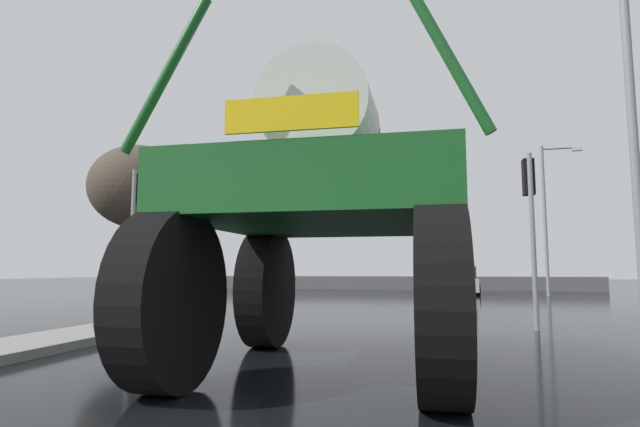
{
  "coord_description": "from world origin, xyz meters",
  "views": [
    {
      "loc": [
        2.39,
        -2.31,
        1.33
      ],
      "look_at": [
        0.49,
        6.18,
        2.3
      ],
      "focal_mm": 28.58,
      "sensor_mm": 36.0,
      "label": 1
    }
  ],
  "objects_px": {
    "oversize_sprayer": "(329,221)",
    "traffic_signal_near_right": "(530,201)",
    "traffic_signal_near_left": "(136,210)",
    "streetlight_near_right": "(637,78)",
    "bare_tree_left": "(139,187)",
    "streetlight_far_left": "(257,221)",
    "streetlight_far_right": "(548,211)",
    "sedan_ahead": "(460,281)"
  },
  "relations": [
    {
      "from": "oversize_sprayer",
      "to": "traffic_signal_near_right",
      "type": "height_order",
      "value": "oversize_sprayer"
    },
    {
      "from": "traffic_signal_near_left",
      "to": "streetlight_near_right",
      "type": "distance_m",
      "value": 12.3
    },
    {
      "from": "traffic_signal_near_left",
      "to": "bare_tree_left",
      "type": "bearing_deg",
      "value": 122.01
    },
    {
      "from": "oversize_sprayer",
      "to": "traffic_signal_near_left",
      "type": "relative_size",
      "value": 1.35
    },
    {
      "from": "bare_tree_left",
      "to": "streetlight_near_right",
      "type": "bearing_deg",
      "value": -23.89
    },
    {
      "from": "oversize_sprayer",
      "to": "streetlight_far_left",
      "type": "height_order",
      "value": "streetlight_far_left"
    },
    {
      "from": "traffic_signal_near_right",
      "to": "streetlight_near_right",
      "type": "bearing_deg",
      "value": -30.56
    },
    {
      "from": "streetlight_far_left",
      "to": "streetlight_far_right",
      "type": "xyz_separation_m",
      "value": [
        16.27,
        -0.73,
        0.09
      ]
    },
    {
      "from": "oversize_sprayer",
      "to": "sedan_ahead",
      "type": "bearing_deg",
      "value": -7.48
    },
    {
      "from": "oversize_sprayer",
      "to": "streetlight_near_right",
      "type": "xyz_separation_m",
      "value": [
        5.55,
        4.31,
        3.22
      ]
    },
    {
      "from": "sedan_ahead",
      "to": "bare_tree_left",
      "type": "height_order",
      "value": "bare_tree_left"
    },
    {
      "from": "traffic_signal_near_left",
      "to": "traffic_signal_near_right",
      "type": "distance_m",
      "value": 10.07
    },
    {
      "from": "oversize_sprayer",
      "to": "bare_tree_left",
      "type": "distance_m",
      "value": 15.33
    },
    {
      "from": "oversize_sprayer",
      "to": "traffic_signal_near_right",
      "type": "xyz_separation_m",
      "value": [
        3.59,
        5.47,
        0.9
      ]
    },
    {
      "from": "streetlight_far_left",
      "to": "bare_tree_left",
      "type": "relative_size",
      "value": 1.23
    },
    {
      "from": "sedan_ahead",
      "to": "traffic_signal_near_left",
      "type": "distance_m",
      "value": 19.41
    },
    {
      "from": "sedan_ahead",
      "to": "streetlight_near_right",
      "type": "bearing_deg",
      "value": -170.83
    },
    {
      "from": "sedan_ahead",
      "to": "bare_tree_left",
      "type": "distance_m",
      "value": 17.47
    },
    {
      "from": "sedan_ahead",
      "to": "streetlight_near_right",
      "type": "height_order",
      "value": "streetlight_near_right"
    },
    {
      "from": "traffic_signal_near_right",
      "to": "oversize_sprayer",
      "type": "bearing_deg",
      "value": -123.3
    },
    {
      "from": "oversize_sprayer",
      "to": "traffic_signal_near_left",
      "type": "xyz_separation_m",
      "value": [
        -6.48,
        5.47,
        0.94
      ]
    },
    {
      "from": "traffic_signal_near_left",
      "to": "streetlight_far_left",
      "type": "height_order",
      "value": "streetlight_far_left"
    },
    {
      "from": "sedan_ahead",
      "to": "traffic_signal_near_right",
      "type": "xyz_separation_m",
      "value": [
        0.79,
        -16.9,
        2.2
      ]
    },
    {
      "from": "streetlight_far_right",
      "to": "bare_tree_left",
      "type": "distance_m",
      "value": 20.16
    },
    {
      "from": "sedan_ahead",
      "to": "streetlight_far_left",
      "type": "distance_m",
      "value": 12.32
    },
    {
      "from": "streetlight_near_right",
      "to": "oversize_sprayer",
      "type": "bearing_deg",
      "value": -142.16
    },
    {
      "from": "streetlight_far_left",
      "to": "bare_tree_left",
      "type": "height_order",
      "value": "streetlight_far_left"
    },
    {
      "from": "oversize_sprayer",
      "to": "streetlight_far_left",
      "type": "distance_m",
      "value": 24.06
    },
    {
      "from": "streetlight_far_left",
      "to": "streetlight_far_right",
      "type": "height_order",
      "value": "streetlight_far_right"
    },
    {
      "from": "oversize_sprayer",
      "to": "streetlight_far_right",
      "type": "height_order",
      "value": "streetlight_far_right"
    },
    {
      "from": "streetlight_near_right",
      "to": "bare_tree_left",
      "type": "bearing_deg",
      "value": 156.11
    },
    {
      "from": "sedan_ahead",
      "to": "bare_tree_left",
      "type": "xyz_separation_m",
      "value": [
        -12.89,
        -11.13,
        3.92
      ]
    },
    {
      "from": "traffic_signal_near_right",
      "to": "bare_tree_left",
      "type": "height_order",
      "value": "bare_tree_left"
    },
    {
      "from": "sedan_ahead",
      "to": "streetlight_far_right",
      "type": "relative_size",
      "value": 0.52
    },
    {
      "from": "streetlight_near_right",
      "to": "streetlight_far_right",
      "type": "distance_m",
      "value": 17.27
    },
    {
      "from": "traffic_signal_near_left",
      "to": "streetlight_far_right",
      "type": "relative_size",
      "value": 0.52
    },
    {
      "from": "traffic_signal_near_left",
      "to": "bare_tree_left",
      "type": "height_order",
      "value": "bare_tree_left"
    },
    {
      "from": "traffic_signal_near_left",
      "to": "streetlight_near_right",
      "type": "bearing_deg",
      "value": -5.49
    },
    {
      "from": "traffic_signal_near_right",
      "to": "streetlight_far_left",
      "type": "bearing_deg",
      "value": 126.92
    },
    {
      "from": "oversize_sprayer",
      "to": "traffic_signal_near_left",
      "type": "distance_m",
      "value": 8.53
    },
    {
      "from": "streetlight_far_left",
      "to": "oversize_sprayer",
      "type": "bearing_deg",
      "value": -67.97
    },
    {
      "from": "bare_tree_left",
      "to": "streetlight_far_right",
      "type": "bearing_deg",
      "value": 30.5
    }
  ]
}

